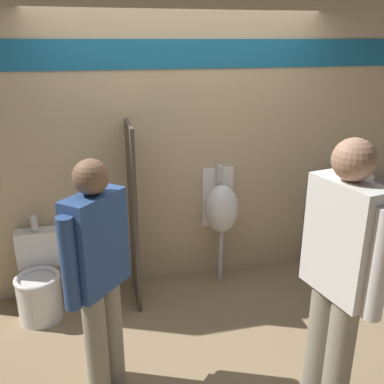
# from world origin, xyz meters

# --- Properties ---
(ground_plane) EXTENTS (16.00, 16.00, 0.00)m
(ground_plane) POSITION_xyz_m (0.00, 0.00, 0.00)
(ground_plane) COLOR #997F5B
(display_wall) EXTENTS (4.52, 0.07, 2.70)m
(display_wall) POSITION_xyz_m (0.00, 0.60, 1.36)
(display_wall) COLOR tan
(display_wall) RESTS_ON ground_plane
(sink_counter) EXTENTS (0.93, 0.52, 0.89)m
(sink_counter) POSITION_xyz_m (1.75, 0.31, 0.45)
(sink_counter) COLOR gray
(sink_counter) RESTS_ON ground_plane
(sink_basin) EXTENTS (0.35, 0.35, 0.26)m
(sink_basin) POSITION_xyz_m (1.70, 0.36, 0.95)
(sink_basin) COLOR white
(sink_basin) RESTS_ON sink_counter
(cell_phone) EXTENTS (0.07, 0.14, 0.01)m
(cell_phone) POSITION_xyz_m (1.47, 0.21, 0.90)
(cell_phone) COLOR black
(cell_phone) RESTS_ON sink_counter
(divider_near_counter) EXTENTS (0.03, 0.49, 1.63)m
(divider_near_counter) POSITION_xyz_m (-0.49, 0.32, 0.81)
(divider_near_counter) COLOR #4C4238
(divider_near_counter) RESTS_ON ground_plane
(urinal_near_counter) EXTENTS (0.32, 0.30, 1.17)m
(urinal_near_counter) POSITION_xyz_m (0.35, 0.43, 0.77)
(urinal_near_counter) COLOR silver
(urinal_near_counter) RESTS_ON ground_plane
(toilet) EXTENTS (0.38, 0.54, 0.85)m
(toilet) POSITION_xyz_m (-1.32, 0.28, 0.29)
(toilet) COLOR white
(toilet) RESTS_ON ground_plane
(person_in_vest) EXTENTS (0.41, 0.45, 1.63)m
(person_in_vest) POSITION_xyz_m (-0.82, -0.71, 0.90)
(person_in_vest) COLOR gray
(person_in_vest) RESTS_ON ground_plane
(person_with_lanyard) EXTENTS (0.28, 0.61, 1.79)m
(person_with_lanyard) POSITION_xyz_m (0.54, -1.22, 0.99)
(person_with_lanyard) COLOR gray
(person_with_lanyard) RESTS_ON ground_plane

